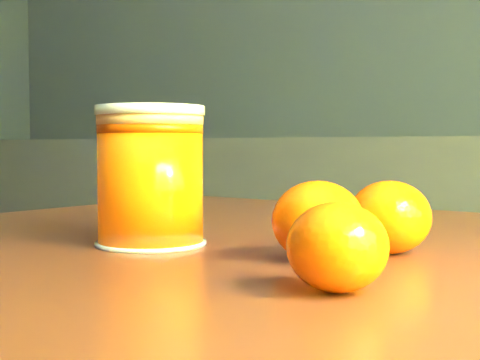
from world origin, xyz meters
The scene contains 5 objects.
kitchen_counter centered at (0.00, 1.45, 0.45)m, with size 3.15×0.60×0.90m, color #47484C.
juice_glass centered at (0.61, 0.19, 0.86)m, with size 0.09×0.09×0.11m.
orange_front centered at (0.76, 0.21, 0.83)m, with size 0.06×0.06×0.06m, color #FF5A05.
orange_back centered at (0.79, 0.27, 0.83)m, with size 0.06×0.06×0.06m, color #FF5A05.
orange_extra centered at (0.82, 0.13, 0.82)m, with size 0.06×0.06×0.05m, color #FF5A05.
Camera 1 is at (1.00, -0.20, 0.88)m, focal length 50.00 mm.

